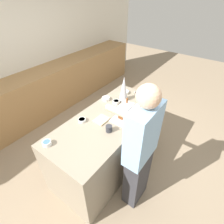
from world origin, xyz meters
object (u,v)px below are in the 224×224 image
(baking_tray, at_px, (126,117))
(candy_bowl_beside_tree, at_px, (137,94))
(candy_bowl_far_left, at_px, (125,92))
(decorative_tree, at_px, (124,89))
(candy_bowl_behind_tray, at_px, (47,143))
(candy_bowl_center_rear, at_px, (106,98))
(mug, at_px, (109,129))
(cookbook, at_px, (101,120))
(person, at_px, (140,152))
(candy_bowl_far_right, at_px, (82,120))
(gingerbread_house, at_px, (126,111))
(candy_bowl_near_tray_right, at_px, (116,102))

(baking_tray, distance_m, candy_bowl_beside_tree, 0.62)
(baking_tray, relative_size, candy_bowl_far_left, 3.20)
(decorative_tree, xyz_separation_m, candy_bowl_behind_tray, (-1.28, 0.17, -0.17))
(baking_tray, xyz_separation_m, decorative_tree, (0.34, 0.27, 0.19))
(candy_bowl_center_rear, height_order, mug, mug)
(baking_tray, xyz_separation_m, candy_bowl_center_rear, (0.18, 0.49, 0.02))
(candy_bowl_far_left, distance_m, candy_bowl_beside_tree, 0.21)
(cookbook, bearing_deg, candy_bowl_far_left, 10.06)
(candy_bowl_center_rear, distance_m, person, 1.10)
(candy_bowl_far_right, height_order, candy_bowl_beside_tree, candy_bowl_beside_tree)
(decorative_tree, height_order, candy_bowl_far_right, decorative_tree)
(gingerbread_house, distance_m, candy_bowl_near_tray_right, 0.37)
(gingerbread_house, relative_size, person, 0.15)
(gingerbread_house, bearing_deg, mug, 177.41)
(candy_bowl_behind_tray, height_order, candy_bowl_far_right, candy_bowl_behind_tray)
(baking_tray, height_order, candy_bowl_behind_tray, candy_bowl_behind_tray)
(candy_bowl_far_right, bearing_deg, candy_bowl_behind_tray, 177.63)
(baking_tray, distance_m, mug, 0.36)
(candy_bowl_far_left, distance_m, mug, 0.94)
(candy_bowl_near_tray_right, xyz_separation_m, cookbook, (-0.44, -0.08, -0.02))
(baking_tray, height_order, person, person)
(candy_bowl_center_rear, distance_m, cookbook, 0.50)
(baking_tray, relative_size, decorative_tree, 1.04)
(candy_bowl_far_right, bearing_deg, cookbook, -49.70)
(mug, bearing_deg, baking_tray, -2.62)
(candy_bowl_center_rear, xyz_separation_m, candy_bowl_far_left, (0.34, -0.13, -0.00))
(candy_bowl_far_left, bearing_deg, candy_bowl_near_tray_right, -169.75)
(baking_tray, distance_m, person, 0.59)
(candy_bowl_center_rear, bearing_deg, mug, -138.61)
(gingerbread_house, height_order, candy_bowl_far_right, gingerbread_house)
(candy_bowl_center_rear, bearing_deg, baking_tray, -110.41)
(candy_bowl_near_tray_right, bearing_deg, baking_tray, -123.11)
(baking_tray, height_order, candy_bowl_near_tray_right, candy_bowl_near_tray_right)
(mug, bearing_deg, cookbook, 63.19)
(decorative_tree, bearing_deg, person, -136.06)
(gingerbread_house, height_order, cookbook, gingerbread_house)
(gingerbread_house, distance_m, cookbook, 0.35)
(decorative_tree, bearing_deg, candy_bowl_center_rear, 126.15)
(candy_bowl_far_left, xyz_separation_m, candy_bowl_near_tray_right, (-0.33, -0.06, 0.00))
(candy_bowl_center_rear, xyz_separation_m, person, (-0.58, -0.93, -0.05))
(candy_bowl_beside_tree, relative_size, cookbook, 0.54)
(candy_bowl_behind_tray, distance_m, candy_bowl_far_left, 1.47)
(decorative_tree, bearing_deg, candy_bowl_beside_tree, -21.86)
(baking_tray, relative_size, person, 0.24)
(decorative_tree, relative_size, candy_bowl_near_tray_right, 3.90)
(candy_bowl_behind_tray, height_order, candy_bowl_center_rear, candy_bowl_behind_tray)
(gingerbread_house, relative_size, decorative_tree, 0.67)
(baking_tray, distance_m, candy_bowl_center_rear, 0.52)
(candy_bowl_far_left, xyz_separation_m, candy_bowl_beside_tree, (0.08, -0.20, 0.00))
(baking_tray, distance_m, candy_bowl_behind_tray, 1.04)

